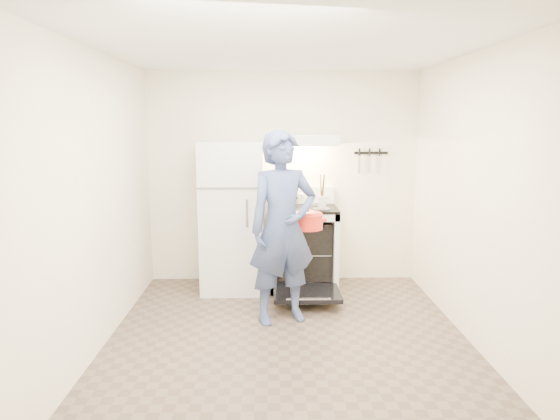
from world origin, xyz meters
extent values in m
plane|color=brown|center=(0.00, 0.00, 0.00)|extent=(3.60, 3.60, 0.00)
cube|color=white|center=(0.00, 1.80, 1.25)|extent=(3.20, 0.02, 2.50)
cube|color=silver|center=(-0.58, 1.45, 0.85)|extent=(0.70, 0.70, 1.70)
cube|color=silver|center=(0.23, 1.48, 0.46)|extent=(0.76, 0.65, 0.92)
cube|color=black|center=(0.23, 1.48, 0.94)|extent=(0.76, 0.65, 0.03)
cube|color=silver|center=(0.23, 1.76, 1.05)|extent=(0.76, 0.07, 0.20)
cube|color=black|center=(0.23, 0.88, 0.12)|extent=(0.70, 0.54, 0.04)
cube|color=slate|center=(0.23, 1.48, 0.44)|extent=(0.60, 0.52, 0.01)
cube|color=silver|center=(0.23, 1.55, 1.71)|extent=(0.76, 0.50, 0.12)
cube|color=black|center=(1.05, 1.79, 1.55)|extent=(0.40, 0.02, 0.03)
cylinder|color=#8D664C|center=(0.31, 1.47, 0.45)|extent=(0.32, 0.32, 0.02)
cylinder|color=silver|center=(0.42, 1.23, 1.05)|extent=(0.11, 0.11, 0.13)
imported|color=navy|center=(-0.04, 0.47, 0.92)|extent=(0.78, 0.64, 1.84)
camera|label=1|loc=(-0.16, -4.15, 1.90)|focal=32.00mm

